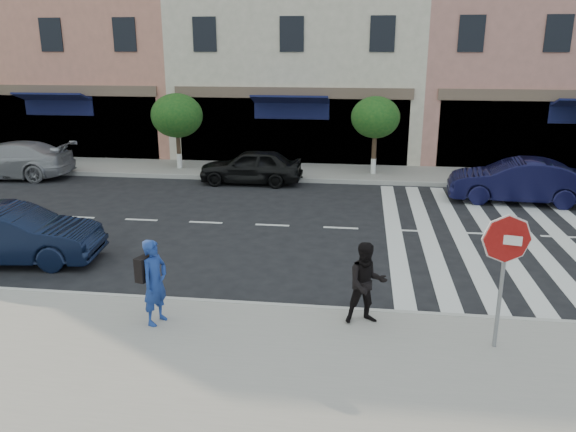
% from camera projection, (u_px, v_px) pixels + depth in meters
% --- Properties ---
extents(ground, '(120.00, 120.00, 0.00)m').
position_uv_depth(ground, '(244.00, 279.00, 12.60)').
color(ground, black).
rests_on(ground, ground).
extents(sidewalk_near, '(60.00, 4.50, 0.15)m').
position_uv_depth(sidewalk_near, '(196.00, 366.00, 9.02)').
color(sidewalk_near, gray).
rests_on(sidewalk_near, ground).
extents(sidewalk_far, '(60.00, 3.00, 0.15)m').
position_uv_depth(sidewalk_far, '(299.00, 172.00, 23.02)').
color(sidewalk_far, gray).
rests_on(sidewalk_far, ground).
extents(building_west_mid, '(10.00, 9.00, 14.00)m').
position_uv_depth(building_west_mid, '(95.00, 5.00, 28.09)').
color(building_west_mid, tan).
rests_on(building_west_mid, ground).
extents(building_centre, '(11.00, 9.00, 11.00)m').
position_uv_depth(building_centre, '(303.00, 36.00, 27.21)').
color(building_centre, beige).
rests_on(building_centre, ground).
extents(building_east_mid, '(13.00, 9.00, 13.00)m').
position_uv_depth(building_east_mid, '(567.00, 12.00, 25.41)').
color(building_east_mid, tan).
rests_on(building_east_mid, ground).
extents(street_tree_wb, '(2.10, 2.10, 3.06)m').
position_uv_depth(street_tree_wb, '(177.00, 116.00, 22.81)').
color(street_tree_wb, '#473323').
rests_on(street_tree_wb, sidewalk_far).
extents(street_tree_c, '(1.90, 1.90, 3.04)m').
position_uv_depth(street_tree_c, '(375.00, 118.00, 21.80)').
color(street_tree_c, '#473323').
rests_on(street_tree_c, sidewalk_far).
extents(stop_sign, '(0.81, 0.22, 2.34)m').
position_uv_depth(stop_sign, '(506.00, 252.00, 8.97)').
color(stop_sign, gray).
rests_on(stop_sign, sidewalk_near).
extents(photographer, '(0.55, 0.67, 1.60)m').
position_uv_depth(photographer, '(155.00, 282.00, 10.09)').
color(photographer, navy).
rests_on(photographer, sidewalk_near).
extents(walker, '(0.87, 0.76, 1.53)m').
position_uv_depth(walker, '(367.00, 283.00, 10.10)').
color(walker, black).
rests_on(walker, sidewalk_near).
extents(car_near_mid, '(4.35, 1.96, 1.39)m').
position_uv_depth(car_near_mid, '(10.00, 235.00, 13.41)').
color(car_near_mid, black).
rests_on(car_near_mid, ground).
extents(car_far_left, '(5.05, 2.34, 1.43)m').
position_uv_depth(car_far_left, '(9.00, 160.00, 22.15)').
color(car_far_left, gray).
rests_on(car_far_left, ground).
extents(car_far_mid, '(3.87, 1.57, 1.32)m').
position_uv_depth(car_far_mid, '(251.00, 166.00, 21.25)').
color(car_far_mid, black).
rests_on(car_far_mid, ground).
extents(car_far_right, '(4.53, 1.89, 1.46)m').
position_uv_depth(car_far_right, '(517.00, 181.00, 18.64)').
color(car_far_right, black).
rests_on(car_far_right, ground).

